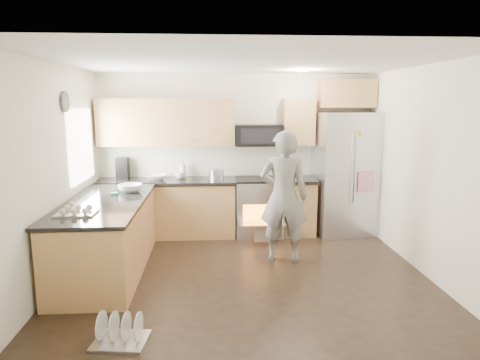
{
  "coord_description": "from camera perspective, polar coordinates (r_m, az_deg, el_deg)",
  "views": [
    {
      "loc": [
        -0.39,
        -5.08,
        2.14
      ],
      "look_at": [
        -0.03,
        0.5,
        1.12
      ],
      "focal_mm": 32.0,
      "sensor_mm": 36.0,
      "label": 1
    }
  ],
  "objects": [
    {
      "name": "ground",
      "position": [
        5.52,
        0.71,
        -12.49
      ],
      "size": [
        4.5,
        4.5,
        0.0
      ],
      "primitive_type": "plane",
      "color": "black",
      "rests_on": "ground"
    },
    {
      "name": "room_shell",
      "position": [
        5.13,
        0.32,
        5.1
      ],
      "size": [
        4.54,
        4.04,
        2.62
      ],
      "color": "white",
      "rests_on": "ground"
    },
    {
      "name": "back_cabinet_run",
      "position": [
        6.93,
        -5.22,
        0.49
      ],
      "size": [
        4.45,
        0.64,
        2.5
      ],
      "color": "#BC794B",
      "rests_on": "ground"
    },
    {
      "name": "peninsula",
      "position": [
        5.75,
        -17.3,
        -7.14
      ],
      "size": [
        0.96,
        2.36,
        1.03
      ],
      "color": "#BC794B",
      "rests_on": "ground"
    },
    {
      "name": "stove_range",
      "position": [
        6.97,
        2.53,
        -1.84
      ],
      "size": [
        0.76,
        0.97,
        1.79
      ],
      "color": "#B7B7BC",
      "rests_on": "ground"
    },
    {
      "name": "refrigerator",
      "position": [
        7.21,
        13.84,
        0.84
      ],
      "size": [
        1.04,
        0.85,
        1.99
      ],
      "rotation": [
        0.0,
        0.0,
        0.1
      ],
      "color": "#B7B7BC",
      "rests_on": "ground"
    },
    {
      "name": "person",
      "position": [
        5.78,
        5.85,
        -2.23
      ],
      "size": [
        0.72,
        0.55,
        1.79
      ],
      "primitive_type": "imported",
      "rotation": [
        0.0,
        0.0,
        2.94
      ],
      "color": "gray",
      "rests_on": "ground"
    },
    {
      "name": "dish_rack",
      "position": [
        4.24,
        -15.67,
        -19.21
      ],
      "size": [
        0.51,
        0.43,
        0.29
      ],
      "rotation": [
        0.0,
        0.0,
        -0.12
      ],
      "color": "#B7B7BC",
      "rests_on": "ground"
    }
  ]
}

